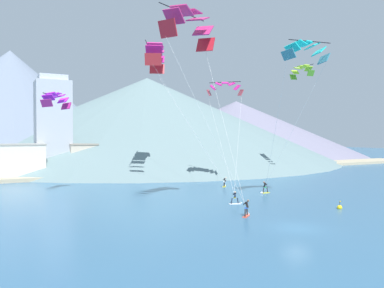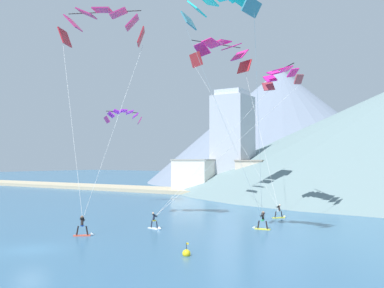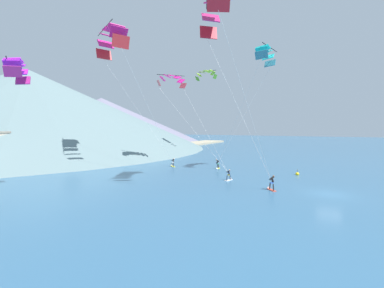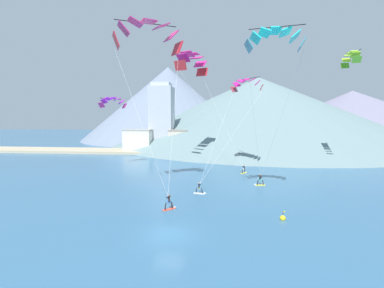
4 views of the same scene
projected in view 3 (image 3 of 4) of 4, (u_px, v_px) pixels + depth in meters
The scene contains 16 objects.
ground_plane at pixel (330, 194), 28.22m from camera, with size 400.00×400.00×0.00m, color #336084.
kitesurfer_near_lead at pixel (271, 185), 30.13m from camera, with size 1.59×1.42×1.84m.
kitesurfer_near_trail at pixel (173, 164), 48.34m from camera, with size 1.40×1.61×1.62m.
kitesurfer_mid_center at pixel (217, 166), 45.45m from camera, with size 1.78×0.71×1.74m.
kitesurfer_far_left at pixel (230, 177), 35.62m from camera, with size 1.79×0.79×1.64m.
parafoil_kite_near_lead at pixel (214, 6), 28.23m from camera, with size 8.53×9.00×20.84m.
parafoil_kite_near_trail at pixel (112, 39), 40.30m from camera, with size 12.95×9.29×21.49m.
parafoil_kite_mid_center at pixel (265, 54), 40.57m from camera, with size 6.70×9.10×18.64m.
parafoil_kite_far_left at pixel (172, 80), 47.42m from camera, with size 10.20×15.97×15.92m.
parafoil_kite_distant_high_outer at pixel (16, 68), 26.01m from camera, with size 4.55×5.38×2.15m.
parafoil_kite_distant_low_drift at pixel (206, 74), 63.61m from camera, with size 1.87×5.74×2.26m.
race_marker_buoy at pixel (297, 174), 39.56m from camera, with size 0.56×0.56×1.02m.
shoreline_strip at pixel (43, 161), 52.65m from camera, with size 180.00×10.00×0.70m, color tan.
shore_building_harbour_front at pixel (79, 148), 65.83m from camera, with size 8.71×6.85×3.96m.
mountain_peak_west_ridge at pixel (102, 120), 135.00m from camera, with size 103.20×103.20×22.78m.
mountain_peak_east_shoulder at pixel (28, 109), 89.59m from camera, with size 122.85×122.85×27.64m.
Camera 3 is at (-31.67, 0.28, 7.34)m, focal length 24.00 mm.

